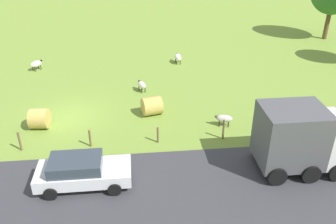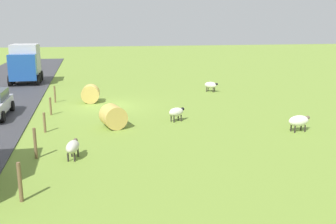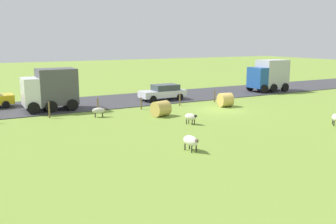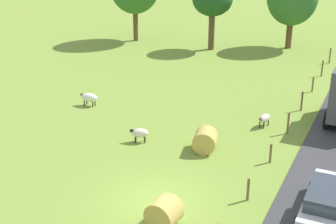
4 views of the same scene
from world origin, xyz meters
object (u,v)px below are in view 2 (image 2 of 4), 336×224
at_px(hay_bale_0, 113,117).
at_px(hay_bale_1, 91,94).
at_px(sheep_0, 299,121).
at_px(sheep_3, 176,112).
at_px(truck_2, 25,63).
at_px(sheep_1, 73,147).
at_px(sheep_2, 211,85).

height_order(hay_bale_0, hay_bale_1, hay_bale_1).
xyz_separation_m(sheep_0, hay_bale_1, (10.04, -9.90, 0.06)).
relative_size(sheep_3, truck_2, 0.24).
bearing_deg(hay_bale_0, hay_bale_1, -81.94).
relative_size(sheep_0, sheep_3, 1.15).
height_order(sheep_0, truck_2, truck_2).
xyz_separation_m(sheep_0, sheep_1, (11.03, 1.48, -0.05)).
height_order(sheep_0, sheep_1, sheep_0).
xyz_separation_m(sheep_1, truck_2, (4.64, -21.78, 1.41)).
height_order(sheep_1, sheep_2, sheep_2).
bearing_deg(sheep_2, sheep_0, 91.64).
bearing_deg(sheep_1, sheep_3, -138.47).
bearing_deg(hay_bale_1, sheep_2, -166.92).
height_order(sheep_3, hay_bale_0, hay_bale_0).
distance_m(sheep_0, hay_bale_1, 14.10).
height_order(sheep_2, truck_2, truck_2).
relative_size(sheep_1, hay_bale_1, 0.93).
relative_size(sheep_0, hay_bale_1, 0.99).
bearing_deg(sheep_0, hay_bale_1, -44.58).
bearing_deg(sheep_2, sheep_1, 51.92).
distance_m(sheep_1, sheep_3, 7.39).
xyz_separation_m(sheep_0, truck_2, (15.67, -20.31, 1.36)).
height_order(hay_bale_1, truck_2, truck_2).
distance_m(hay_bale_1, truck_2, 11.90).
height_order(sheep_2, hay_bale_1, hay_bale_1).
bearing_deg(sheep_3, truck_2, -58.94).
distance_m(sheep_3, truck_2, 19.76).
distance_m(sheep_2, sheep_3, 10.13).
bearing_deg(hay_bale_0, sheep_2, -133.22).
height_order(sheep_0, hay_bale_0, hay_bale_0).
xyz_separation_m(sheep_1, hay_bale_0, (-1.97, -4.37, 0.09)).
distance_m(sheep_0, sheep_1, 11.12).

